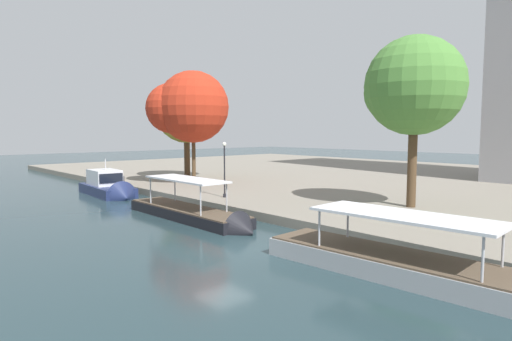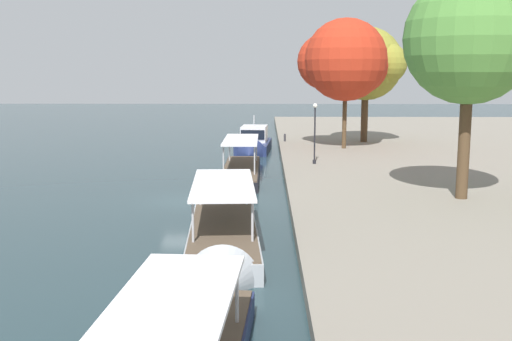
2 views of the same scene
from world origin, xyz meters
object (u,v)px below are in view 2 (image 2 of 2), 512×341
at_px(tree_3, 344,61).
at_px(motor_yacht_0, 253,146).
at_px(tour_boat_1, 241,176).
at_px(tour_boat_2, 223,239).
at_px(tree_2, 467,42).
at_px(mooring_bollard_0, 285,137).
at_px(tree_1, 369,65).
at_px(lamp_post, 315,131).

bearing_deg(tree_3, motor_yacht_0, -98.88).
height_order(tour_boat_1, tour_boat_2, tour_boat_1).
bearing_deg(tour_boat_1, tree_3, 147.77).
bearing_deg(tour_boat_2, tree_2, 118.29).
relative_size(mooring_bollard_0, tree_1, 0.07).
distance_m(motor_yacht_0, tree_3, 11.57).
distance_m(motor_yacht_0, tree_2, 28.36).
distance_m(lamp_post, tree_2, 15.67).
bearing_deg(tour_boat_1, lamp_post, 124.45).
distance_m(motor_yacht_0, mooring_bollard_0, 4.74).
xyz_separation_m(lamp_post, tree_2, (12.60, 7.10, 6.03)).
distance_m(tour_boat_1, tour_boat_2, 16.73).
height_order(motor_yacht_0, tree_2, tree_2).
bearing_deg(motor_yacht_0, lamp_post, 26.89).
bearing_deg(motor_yacht_0, tour_boat_2, 2.75).
bearing_deg(tree_2, tree_3, -170.89).
height_order(tree_1, tree_3, tree_3).
bearing_deg(tree_3, mooring_bollard_0, -132.81).
distance_m(tour_boat_2, tree_3, 33.09).
relative_size(tour_boat_1, mooring_bollard_0, 16.63).
relative_size(tour_boat_1, tree_3, 1.11).
xyz_separation_m(tour_boat_2, tree_3, (-30.78, 8.99, 8.15)).
height_order(motor_yacht_0, lamp_post, lamp_post).
bearing_deg(mooring_bollard_0, tree_3, 47.19).
relative_size(lamp_post, tree_3, 0.39).
bearing_deg(tree_3, lamp_post, -18.39).
xyz_separation_m(tour_boat_1, tree_3, (-14.05, 8.93, 8.23)).
bearing_deg(tour_boat_1, motor_yacht_0, 178.05).
xyz_separation_m(tree_1, tree_3, (4.60, -2.97, 0.24)).
relative_size(tree_1, tree_3, 0.96).
height_order(mooring_bollard_0, lamp_post, lamp_post).
relative_size(mooring_bollard_0, tree_3, 0.07).
bearing_deg(motor_yacht_0, tour_boat_1, 1.74).
xyz_separation_m(motor_yacht_0, tree_3, (1.31, 8.35, 7.90)).
height_order(tour_boat_2, tree_3, tree_3).
distance_m(tour_boat_2, lamp_post, 21.40).
height_order(tour_boat_2, mooring_bollard_0, tour_boat_2).
bearing_deg(tree_2, motor_yacht_0, -153.58).
bearing_deg(tree_1, tour_boat_1, -32.53).
height_order(motor_yacht_0, mooring_bollard_0, motor_yacht_0).
height_order(motor_yacht_0, tour_boat_2, motor_yacht_0).
relative_size(motor_yacht_0, tour_boat_1, 0.71).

